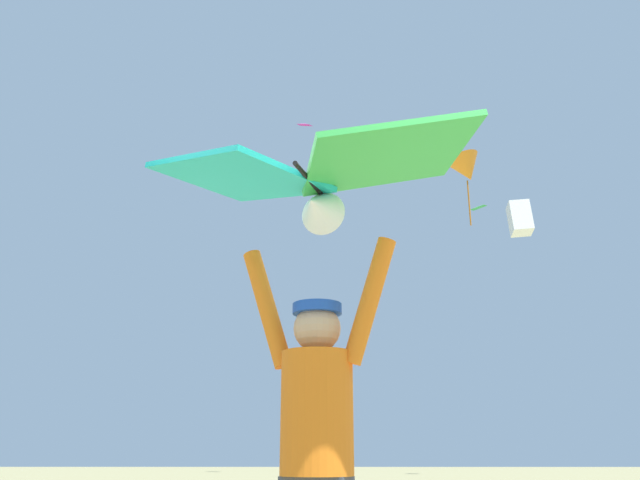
{
  "coord_description": "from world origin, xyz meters",
  "views": [
    {
      "loc": [
        -0.18,
        -3.49,
        0.9
      ],
      "look_at": [
        -0.23,
        0.9,
        2.38
      ],
      "focal_mm": 36.26,
      "sensor_mm": 36.0,
      "label": 1
    }
  ],
  "objects_px": {
    "kite_flyer_person": "(317,449)",
    "distant_kite_magenta_high_left": "(305,124)",
    "distant_kite_green_mid_right": "(478,207)",
    "distant_kite_orange_low_right": "(466,169)",
    "distant_kite_white_low_left": "(520,218)",
    "held_stunt_kite": "(313,178)"
  },
  "relations": [
    {
      "from": "distant_kite_white_low_left",
      "to": "distant_kite_orange_low_right",
      "type": "distance_m",
      "value": 4.1
    },
    {
      "from": "kite_flyer_person",
      "to": "distant_kite_orange_low_right",
      "type": "xyz_separation_m",
      "value": [
        4.01,
        13.61,
        7.69
      ]
    },
    {
      "from": "distant_kite_green_mid_right",
      "to": "distant_kite_orange_low_right",
      "type": "distance_m",
      "value": 18.94
    },
    {
      "from": "held_stunt_kite",
      "to": "distant_kite_orange_low_right",
      "type": "bearing_deg",
      "value": 73.56
    },
    {
      "from": "distant_kite_green_mid_right",
      "to": "distant_kite_white_low_left",
      "type": "distance_m",
      "value": 15.53
    },
    {
      "from": "distant_kite_orange_low_right",
      "to": "distant_kite_white_low_left",
      "type": "bearing_deg",
      "value": 53.8
    },
    {
      "from": "kite_flyer_person",
      "to": "distant_kite_magenta_high_left",
      "type": "distance_m",
      "value": 39.76
    },
    {
      "from": "held_stunt_kite",
      "to": "distant_kite_magenta_high_left",
      "type": "relative_size",
      "value": 1.44
    },
    {
      "from": "held_stunt_kite",
      "to": "distant_kite_orange_low_right",
      "type": "relative_size",
      "value": 0.77
    },
    {
      "from": "distant_kite_green_mid_right",
      "to": "distant_kite_white_low_left",
      "type": "xyz_separation_m",
      "value": [
        -2.23,
        -14.16,
        -5.97
      ]
    },
    {
      "from": "kite_flyer_person",
      "to": "distant_kite_white_low_left",
      "type": "height_order",
      "value": "distant_kite_white_low_left"
    },
    {
      "from": "distant_kite_magenta_high_left",
      "to": "distant_kite_green_mid_right",
      "type": "bearing_deg",
      "value": -16.9
    },
    {
      "from": "distant_kite_white_low_left",
      "to": "distant_kite_magenta_high_left",
      "type": "xyz_separation_m",
      "value": [
        -7.78,
        17.2,
        12.97
      ]
    },
    {
      "from": "kite_flyer_person",
      "to": "distant_kite_white_low_left",
      "type": "xyz_separation_m",
      "value": [
        6.43,
        16.91,
        7.42
      ]
    },
    {
      "from": "distant_kite_green_mid_right",
      "to": "distant_kite_white_low_left",
      "type": "relative_size",
      "value": 0.89
    },
    {
      "from": "kite_flyer_person",
      "to": "held_stunt_kite",
      "type": "distance_m",
      "value": 1.33
    },
    {
      "from": "kite_flyer_person",
      "to": "distant_kite_orange_low_right",
      "type": "height_order",
      "value": "distant_kite_orange_low_right"
    },
    {
      "from": "distant_kite_green_mid_right",
      "to": "distant_kite_orange_low_right",
      "type": "height_order",
      "value": "distant_kite_green_mid_right"
    },
    {
      "from": "distant_kite_green_mid_right",
      "to": "distant_kite_magenta_high_left",
      "type": "height_order",
      "value": "distant_kite_magenta_high_left"
    },
    {
      "from": "distant_kite_green_mid_right",
      "to": "distant_kite_magenta_high_left",
      "type": "relative_size",
      "value": 0.86
    },
    {
      "from": "kite_flyer_person",
      "to": "distant_kite_green_mid_right",
      "type": "relative_size",
      "value": 1.88
    },
    {
      "from": "held_stunt_kite",
      "to": "distant_kite_green_mid_right",
      "type": "height_order",
      "value": "distant_kite_green_mid_right"
    }
  ]
}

